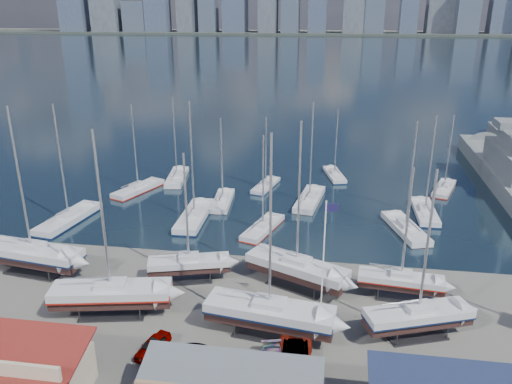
# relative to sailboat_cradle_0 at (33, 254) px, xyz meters

# --- Properties ---
(ground) EXTENTS (1400.00, 1400.00, 0.00)m
(ground) POSITION_rel_sailboat_cradle_0_xyz_m (24.98, -2.86, -2.18)
(ground) COLOR #605E59
(ground) RESTS_ON ground
(water) EXTENTS (1400.00, 600.00, 0.40)m
(water) POSITION_rel_sailboat_cradle_0_xyz_m (24.98, 307.14, -2.33)
(water) COLOR #172936
(water) RESTS_ON ground
(far_shore) EXTENTS (1400.00, 80.00, 2.20)m
(far_shore) POSITION_rel_sailboat_cradle_0_xyz_m (24.98, 567.14, -1.08)
(far_shore) COLOR #2D332D
(far_shore) RESTS_ON ground
(sailboat_cradle_0) EXTENTS (11.65, 4.72, 18.11)m
(sailboat_cradle_0) POSITION_rel_sailboat_cradle_0_xyz_m (0.00, 0.00, 0.00)
(sailboat_cradle_0) COLOR #2D2D33
(sailboat_cradle_0) RESTS_ON ground
(sailboat_cradle_1) EXTENTS (11.37, 5.13, 17.63)m
(sailboat_cradle_1) POSITION_rel_sailboat_cradle_0_xyz_m (11.64, -6.19, -0.03)
(sailboat_cradle_1) COLOR #2D2D33
(sailboat_cradle_1) RESTS_ON ground
(sailboat_cradle_2) EXTENTS (8.72, 4.58, 13.88)m
(sailboat_cradle_2) POSITION_rel_sailboat_cradle_0_xyz_m (17.04, 0.87, -0.21)
(sailboat_cradle_2) COLOR #2D2D33
(sailboat_cradle_2) RESTS_ON ground
(sailboat_cradle_3) EXTENTS (11.61, 4.74, 18.06)m
(sailboat_cradle_3) POSITION_rel_sailboat_cradle_0_xyz_m (26.47, -7.11, -0.00)
(sailboat_cradle_3) COLOR #2D2D33
(sailboat_cradle_3) RESTS_ON ground
(sailboat_cradle_4) EXTENTS (10.91, 7.18, 17.27)m
(sailboat_cradle_4) POSITION_rel_sailboat_cradle_0_xyz_m (28.20, 1.26, -0.04)
(sailboat_cradle_4) COLOR #2D2D33
(sailboat_cradle_4) RESTS_ON ground
(sailboat_cradle_5) EXTENTS (9.73, 5.71, 15.25)m
(sailboat_cradle_5) POSITION_rel_sailboat_cradle_0_xyz_m (39.14, -5.43, -0.15)
(sailboat_cradle_5) COLOR #2D2D33
(sailboat_cradle_5) RESTS_ON ground
(sailboat_cradle_6) EXTENTS (8.42, 3.12, 13.51)m
(sailboat_cradle_6) POSITION_rel_sailboat_cradle_0_xyz_m (38.40, 0.62, -0.24)
(sailboat_cradle_6) COLOR #2D2D33
(sailboat_cradle_6) RESTS_ON ground
(sailboat_moored_0) EXTENTS (4.78, 11.48, 16.65)m
(sailboat_moored_0) POSITION_rel_sailboat_cradle_0_xyz_m (-3.13, 13.23, -1.87)
(sailboat_moored_0) COLOR black
(sailboat_moored_0) RESTS_ON water
(sailboat_moored_1) EXTENTS (6.02, 9.86, 14.28)m
(sailboat_moored_1) POSITION_rel_sailboat_cradle_0_xyz_m (1.63, 26.07, -1.87)
(sailboat_moored_1) COLOR black
(sailboat_moored_1) RESTS_ON water
(sailboat_moored_2) EXTENTS (4.03, 9.92, 14.56)m
(sailboat_moored_2) POSITION_rel_sailboat_cradle_0_xyz_m (5.95, 32.40, -1.86)
(sailboat_moored_2) COLOR black
(sailboat_moored_2) RESTS_ON water
(sailboat_moored_3) EXTENTS (3.40, 11.34, 16.85)m
(sailboat_moored_3) POSITION_rel_sailboat_cradle_0_xyz_m (13.28, 16.55, -1.87)
(sailboat_moored_3) COLOR black
(sailboat_moored_3) RESTS_ON water
(sailboat_moored_4) EXTENTS (3.07, 8.94, 13.27)m
(sailboat_moored_4) POSITION_rel_sailboat_cradle_0_xyz_m (15.79, 23.00, -1.86)
(sailboat_moored_4) COLOR black
(sailboat_moored_4) RESTS_ON water
(sailboat_moored_5) EXTENTS (3.96, 8.29, 11.95)m
(sailboat_moored_5) POSITION_rel_sailboat_cradle_0_xyz_m (21.12, 30.76, -1.87)
(sailboat_moored_5) COLOR black
(sailboat_moored_5) RESTS_ON water
(sailboat_moored_6) EXTENTS (4.93, 9.14, 13.17)m
(sailboat_moored_6) POSITION_rel_sailboat_cradle_0_xyz_m (22.92, 14.40, -1.87)
(sailboat_moored_6) COLOR black
(sailboat_moored_6) RESTS_ON water
(sailboat_moored_7) EXTENTS (4.38, 10.63, 15.58)m
(sailboat_moored_7) POSITION_rel_sailboat_cradle_0_xyz_m (28.36, 25.37, -1.86)
(sailboat_moored_7) COLOR black
(sailboat_moored_7) RESTS_ON water
(sailboat_moored_8) EXTENTS (4.19, 8.60, 12.39)m
(sailboat_moored_8) POSITION_rel_sailboat_cradle_0_xyz_m (31.94, 37.97, -1.87)
(sailboat_moored_8) COLOR black
(sailboat_moored_8) RESTS_ON water
(sailboat_moored_9) EXTENTS (5.50, 10.33, 15.03)m
(sailboat_moored_9) POSITION_rel_sailboat_cradle_0_xyz_m (41.02, 16.86, -1.86)
(sailboat_moored_9) COLOR black
(sailboat_moored_9) RESTS_ON water
(sailboat_moored_10) EXTENTS (2.74, 9.77, 14.60)m
(sailboat_moored_10) POSITION_rel_sailboat_cradle_0_xyz_m (44.37, 23.02, -1.87)
(sailboat_moored_10) COLOR black
(sailboat_moored_10) RESTS_ON water
(sailboat_moored_11) EXTENTS (5.22, 8.78, 12.70)m
(sailboat_moored_11) POSITION_rel_sailboat_cradle_0_xyz_m (48.99, 33.49, -1.87)
(sailboat_moored_11) COLOR black
(sailboat_moored_11) RESTS_ON water
(car_a) EXTENTS (2.49, 4.08, 1.30)m
(car_a) POSITION_rel_sailboat_cradle_0_xyz_m (17.25, -11.00, -1.53)
(car_a) COLOR gray
(car_a) RESTS_ON ground
(car_b) EXTENTS (4.82, 2.02, 1.55)m
(car_b) POSITION_rel_sailboat_cradle_0_xyz_m (21.66, -12.08, -1.41)
(car_b) COLOR gray
(car_b) RESTS_ON ground
(car_c) EXTENTS (3.06, 6.04, 1.64)m
(car_c) POSITION_rel_sailboat_cradle_0_xyz_m (29.02, -11.11, -1.36)
(car_c) COLOR gray
(car_c) RESTS_ON ground
(car_d) EXTENTS (3.04, 5.18, 1.41)m
(car_d) POSITION_rel_sailboat_cradle_0_xyz_m (27.46, -11.92, -1.47)
(car_d) COLOR gray
(car_d) RESTS_ON ground
(flagpole) EXTENTS (1.06, 0.12, 11.98)m
(flagpole) POSITION_rel_sailboat_cradle_0_xyz_m (30.91, -4.85, 4.72)
(flagpole) COLOR white
(flagpole) RESTS_ON ground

